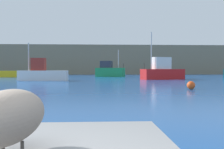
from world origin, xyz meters
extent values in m
cube|color=#7F755B|center=(0.00, 67.98, 3.42)|extent=(140.00, 16.77, 6.85)
ellipsoid|color=gray|center=(0.01, 0.49, 0.89)|extent=(0.58, 1.12, 0.43)
cylinder|color=#4C4742|center=(0.10, 0.53, 0.61)|extent=(0.03, 0.03, 0.12)
cylinder|color=#4C4742|center=(-0.06, 0.55, 0.61)|extent=(0.03, 0.03, 0.12)
cube|color=#1E8C4C|center=(2.77, 41.89, 0.73)|extent=(4.89, 3.00, 1.45)
cube|color=#2D333D|center=(2.15, 42.11, 2.01)|extent=(2.14, 1.77, 1.12)
cylinder|color=#B2B2B2|center=(4.08, 41.43, 2.91)|extent=(0.12, 0.12, 2.91)
cylinder|color=#3F382D|center=(4.87, 41.16, 1.80)|extent=(0.10, 0.10, 0.70)
cube|color=white|center=(-5.21, 27.94, 0.55)|extent=(5.33, 1.64, 1.10)
cube|color=maroon|center=(-5.71, 27.96, 1.78)|extent=(1.50, 1.11, 1.36)
cylinder|color=#B2B2B2|center=(-6.79, 28.00, 2.60)|extent=(0.12, 0.12, 3.01)
cube|color=red|center=(8.76, 30.88, 0.63)|extent=(5.79, 3.45, 1.25)
cube|color=silver|center=(8.52, 30.78, 1.98)|extent=(2.52, 1.90, 1.46)
cylinder|color=#B2B2B2|center=(7.19, 30.25, 3.47)|extent=(0.12, 0.12, 4.43)
cylinder|color=#3F382D|center=(6.24, 29.88, 1.60)|extent=(0.10, 0.10, 0.70)
sphere|color=#E54C19|center=(6.53, 14.63, 0.26)|extent=(0.51, 0.51, 0.51)
camera|label=1|loc=(0.72, -1.72, 1.27)|focal=43.04mm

